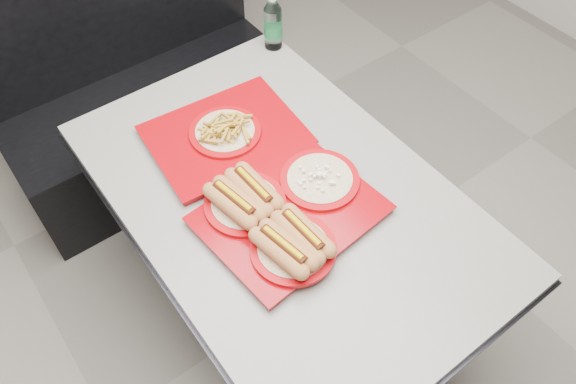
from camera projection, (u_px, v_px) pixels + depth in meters
ground at (285, 304)px, 2.33m from camera, size 6.00×6.00×0.00m
diner_table at (284, 224)px, 1.87m from camera, size 0.92×1.42×0.75m
booth_bench at (142, 90)px, 2.56m from camera, size 1.30×0.57×1.35m
tray_near at (284, 213)px, 1.65m from camera, size 0.54×0.46×0.11m
tray_far at (225, 133)px, 1.87m from camera, size 0.52×0.43×0.10m
water_bottle at (273, 25)px, 2.12m from camera, size 0.07×0.07×0.23m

